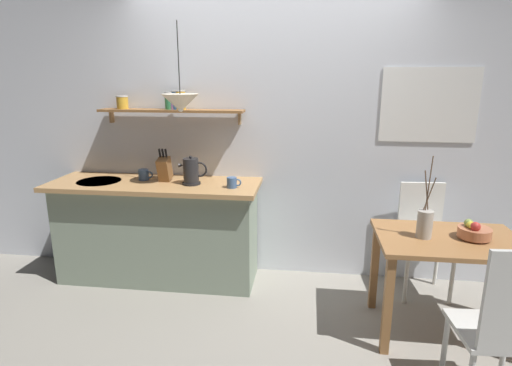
# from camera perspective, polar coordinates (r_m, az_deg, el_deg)

# --- Properties ---
(ground_plane) EXTENTS (14.00, 14.00, 0.00)m
(ground_plane) POSITION_cam_1_polar(r_m,az_deg,el_deg) (3.53, 1.14, -16.19)
(ground_plane) COLOR gray
(back_wall) EXTENTS (6.80, 0.11, 2.70)m
(back_wall) POSITION_cam_1_polar(r_m,az_deg,el_deg) (3.70, 5.53, 7.42)
(back_wall) COLOR silver
(back_wall) RESTS_ON ground_plane
(kitchen_counter) EXTENTS (1.83, 0.63, 0.91)m
(kitchen_counter) POSITION_cam_1_polar(r_m,az_deg,el_deg) (3.83, -13.43, -6.36)
(kitchen_counter) COLOR gray
(kitchen_counter) RESTS_ON ground_plane
(wall_shelf) EXTENTS (1.29, 0.20, 0.30)m
(wall_shelf) POSITION_cam_1_polar(r_m,az_deg,el_deg) (3.73, -12.03, 10.47)
(wall_shelf) COLOR brown
(dining_table) EXTENTS (0.97, 0.68, 0.73)m
(dining_table) POSITION_cam_1_polar(r_m,az_deg,el_deg) (3.18, 25.02, -8.97)
(dining_table) COLOR #9E6B3D
(dining_table) RESTS_ON ground_plane
(dining_chair_near) EXTENTS (0.43, 0.42, 1.01)m
(dining_chair_near) POSITION_cam_1_polar(r_m,az_deg,el_deg) (2.61, 31.16, -16.46)
(dining_chair_near) COLOR silver
(dining_chair_near) RESTS_ON ground_plane
(dining_chair_far) EXTENTS (0.45, 0.42, 0.94)m
(dining_chair_far) POSITION_cam_1_polar(r_m,az_deg,el_deg) (3.79, 22.06, -6.42)
(dining_chair_far) COLOR white
(dining_chair_far) RESTS_ON ground_plane
(fruit_bowl) EXTENTS (0.21, 0.21, 0.13)m
(fruit_bowl) POSITION_cam_1_polar(r_m,az_deg,el_deg) (3.17, 27.93, -5.91)
(fruit_bowl) COLOR #BC704C
(fruit_bowl) RESTS_ON dining_table
(twig_vase) EXTENTS (0.10, 0.10, 0.57)m
(twig_vase) POSITION_cam_1_polar(r_m,az_deg,el_deg) (3.04, 22.33, -5.17)
(twig_vase) COLOR #B7B2A8
(twig_vase) RESTS_ON dining_table
(electric_kettle) EXTENTS (0.24, 0.15, 0.25)m
(electric_kettle) POSITION_cam_1_polar(r_m,az_deg,el_deg) (3.52, -8.93, 1.58)
(electric_kettle) COLOR black
(electric_kettle) RESTS_ON kitchen_counter
(knife_block) EXTENTS (0.10, 0.16, 0.29)m
(knife_block) POSITION_cam_1_polar(r_m,az_deg,el_deg) (3.66, -12.56, 1.97)
(knife_block) COLOR brown
(knife_block) RESTS_ON kitchen_counter
(coffee_mug_by_sink) EXTENTS (0.13, 0.09, 0.10)m
(coffee_mug_by_sink) POSITION_cam_1_polar(r_m,az_deg,el_deg) (3.77, -15.26, 1.12)
(coffee_mug_by_sink) COLOR #3D5B89
(coffee_mug_by_sink) RESTS_ON kitchen_counter
(coffee_mug_spare) EXTENTS (0.12, 0.08, 0.09)m
(coffee_mug_spare) POSITION_cam_1_polar(r_m,az_deg,el_deg) (3.39, -3.32, 0.06)
(coffee_mug_spare) COLOR #3D5B89
(coffee_mug_spare) RESTS_ON kitchen_counter
(pendant_lamp) EXTENTS (0.30, 0.30, 0.69)m
(pendant_lamp) POSITION_cam_1_polar(r_m,az_deg,el_deg) (3.37, -10.43, 10.88)
(pendant_lamp) COLOR black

